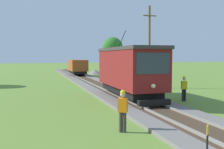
{
  "coord_description": "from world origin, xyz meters",
  "views": [
    {
      "loc": [
        -6.66,
        -2.09,
        3.17
      ],
      "look_at": [
        -0.6,
        18.22,
        1.71
      ],
      "focal_mm": 42.2,
      "sensor_mm": 36.0,
      "label": 1
    }
  ],
  "objects_px": {
    "red_tram": "(129,70)",
    "track_worker": "(123,109)",
    "trackside_signal_marker": "(207,142)",
    "freight_car": "(78,67)",
    "tree_left_near": "(113,47)",
    "utility_pole_mid": "(149,46)",
    "gravel_pile": "(95,72)",
    "second_worker": "(184,87)"
  },
  "relations": [
    {
      "from": "red_tram",
      "to": "track_worker",
      "type": "bearing_deg",
      "value": -112.18
    },
    {
      "from": "trackside_signal_marker",
      "to": "freight_car",
      "type": "bearing_deg",
      "value": 86.98
    },
    {
      "from": "trackside_signal_marker",
      "to": "track_worker",
      "type": "xyz_separation_m",
      "value": [
        -1.31,
        3.81,
        0.32
      ]
    },
    {
      "from": "trackside_signal_marker",
      "to": "tree_left_near",
      "type": "height_order",
      "value": "tree_left_near"
    },
    {
      "from": "freight_car",
      "to": "utility_pole_mid",
      "type": "xyz_separation_m",
      "value": [
        4.47,
        -17.0,
        2.64
      ]
    },
    {
      "from": "gravel_pile",
      "to": "track_worker",
      "type": "height_order",
      "value": "track_worker"
    },
    {
      "from": "second_worker",
      "to": "tree_left_near",
      "type": "height_order",
      "value": "tree_left_near"
    },
    {
      "from": "track_worker",
      "to": "trackside_signal_marker",
      "type": "bearing_deg",
      "value": -127.35
    },
    {
      "from": "utility_pole_mid",
      "to": "gravel_pile",
      "type": "height_order",
      "value": "utility_pole_mid"
    },
    {
      "from": "red_tram",
      "to": "tree_left_near",
      "type": "distance_m",
      "value": 32.22
    },
    {
      "from": "utility_pole_mid",
      "to": "tree_left_near",
      "type": "relative_size",
      "value": 1.18
    },
    {
      "from": "freight_car",
      "to": "track_worker",
      "type": "height_order",
      "value": "freight_car"
    },
    {
      "from": "utility_pole_mid",
      "to": "trackside_signal_marker",
      "type": "bearing_deg",
      "value": -109.48
    },
    {
      "from": "gravel_pile",
      "to": "tree_left_near",
      "type": "xyz_separation_m",
      "value": [
        4.3,
        3.38,
        4.5
      ]
    },
    {
      "from": "trackside_signal_marker",
      "to": "track_worker",
      "type": "bearing_deg",
      "value": 108.91
    },
    {
      "from": "second_worker",
      "to": "trackside_signal_marker",
      "type": "bearing_deg",
      "value": 163.25
    },
    {
      "from": "trackside_signal_marker",
      "to": "red_tram",
      "type": "bearing_deg",
      "value": 80.94
    },
    {
      "from": "trackside_signal_marker",
      "to": "track_worker",
      "type": "relative_size",
      "value": 0.66
    },
    {
      "from": "utility_pole_mid",
      "to": "track_worker",
      "type": "distance_m",
      "value": 16.25
    },
    {
      "from": "utility_pole_mid",
      "to": "second_worker",
      "type": "bearing_deg",
      "value": -96.74
    },
    {
      "from": "track_worker",
      "to": "second_worker",
      "type": "height_order",
      "value": "same"
    },
    {
      "from": "red_tram",
      "to": "gravel_pile",
      "type": "bearing_deg",
      "value": 82.2
    },
    {
      "from": "freight_car",
      "to": "gravel_pile",
      "type": "height_order",
      "value": "freight_car"
    },
    {
      "from": "trackside_signal_marker",
      "to": "second_worker",
      "type": "xyz_separation_m",
      "value": [
        5.36,
        9.85,
        0.32
      ]
    },
    {
      "from": "track_worker",
      "to": "second_worker",
      "type": "bearing_deg",
      "value": -14.11
    },
    {
      "from": "trackside_signal_marker",
      "to": "second_worker",
      "type": "relative_size",
      "value": 0.66
    },
    {
      "from": "second_worker",
      "to": "utility_pole_mid",
      "type": "bearing_deg",
      "value": 5.06
    },
    {
      "from": "freight_car",
      "to": "tree_left_near",
      "type": "bearing_deg",
      "value": 43.89
    },
    {
      "from": "red_tram",
      "to": "utility_pole_mid",
      "type": "relative_size",
      "value": 1.04
    },
    {
      "from": "second_worker",
      "to": "tree_left_near",
      "type": "xyz_separation_m",
      "value": [
        4.57,
        32.75,
        3.94
      ]
    },
    {
      "from": "track_worker",
      "to": "second_worker",
      "type": "relative_size",
      "value": 1.0
    },
    {
      "from": "freight_car",
      "to": "track_worker",
      "type": "bearing_deg",
      "value": -95.79
    },
    {
      "from": "freight_car",
      "to": "track_worker",
      "type": "relative_size",
      "value": 2.91
    },
    {
      "from": "freight_car",
      "to": "tree_left_near",
      "type": "height_order",
      "value": "tree_left_near"
    },
    {
      "from": "second_worker",
      "to": "track_worker",
      "type": "bearing_deg",
      "value": 143.96
    },
    {
      "from": "red_tram",
      "to": "freight_car",
      "type": "bearing_deg",
      "value": 90.01
    },
    {
      "from": "utility_pole_mid",
      "to": "gravel_pile",
      "type": "xyz_separation_m",
      "value": [
        -0.67,
        21.4,
        -3.76
      ]
    },
    {
      "from": "red_tram",
      "to": "trackside_signal_marker",
      "type": "bearing_deg",
      "value": -99.06
    },
    {
      "from": "utility_pole_mid",
      "to": "second_worker",
      "type": "distance_m",
      "value": 8.64
    },
    {
      "from": "freight_car",
      "to": "second_worker",
      "type": "height_order",
      "value": "freight_car"
    },
    {
      "from": "trackside_signal_marker",
      "to": "tree_left_near",
      "type": "xyz_separation_m",
      "value": [
        9.93,
        42.59,
        4.26
      ]
    },
    {
      "from": "freight_car",
      "to": "utility_pole_mid",
      "type": "relative_size",
      "value": 0.63
    }
  ]
}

